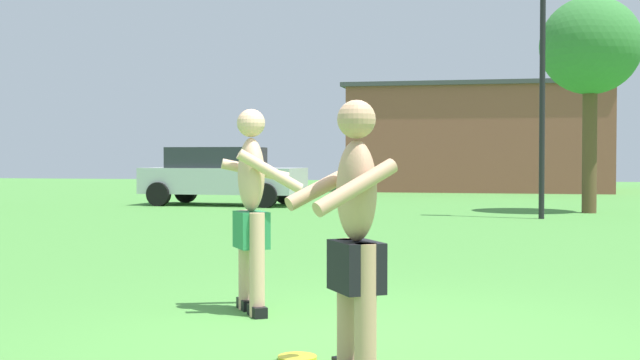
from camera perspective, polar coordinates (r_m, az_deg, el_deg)
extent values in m
plane|color=#4C8E3D|center=(6.33, 2.77, -10.62)|extent=(80.00, 80.00, 0.00)
cylinder|color=tan|center=(5.00, 3.07, -9.05)|extent=(0.13, 0.13, 0.84)
cylinder|color=tan|center=(5.25, 1.86, -8.53)|extent=(0.13, 0.13, 0.84)
cube|color=black|center=(5.08, 2.45, -5.82)|extent=(0.40, 0.44, 0.30)
ellipsoid|color=tan|center=(5.04, 2.46, -0.72)|extent=(0.37, 0.41, 0.60)
cylinder|color=tan|center=(4.79, 2.42, -0.48)|extent=(0.46, 0.46, 0.32)
cylinder|color=tan|center=(5.22, 0.46, -0.30)|extent=(0.48, 0.44, 0.31)
sphere|color=tan|center=(5.04, 2.46, 4.10)|extent=(0.23, 0.23, 0.23)
cube|color=black|center=(7.54, -4.99, -8.30)|extent=(0.23, 0.28, 0.09)
cylinder|color=#E0AD89|center=(7.48, -5.00, -5.36)|extent=(0.13, 0.13, 0.87)
cube|color=black|center=(7.20, -4.24, -8.77)|extent=(0.23, 0.28, 0.09)
cylinder|color=#E0AD89|center=(7.14, -4.25, -5.69)|extent=(0.13, 0.13, 0.87)
cube|color=#28844C|center=(7.28, -4.64, -3.35)|extent=(0.39, 0.42, 0.31)
ellipsoid|color=#E0AD89|center=(7.25, -4.65, 0.35)|extent=(0.36, 0.40, 0.63)
cylinder|color=#E0AD89|center=(7.50, -4.37, 0.64)|extent=(0.59, 0.32, 0.21)
cylinder|color=#E0AD89|center=(7.07, -3.38, 0.58)|extent=(0.54, 0.33, 0.37)
sphere|color=#E0AD89|center=(7.26, -4.65, 3.83)|extent=(0.24, 0.24, 0.24)
cylinder|color=yellow|center=(5.71, -1.54, -11.85)|extent=(0.26, 0.26, 0.03)
cube|color=silver|center=(23.33, -6.50, -0.04)|extent=(4.38, 2.01, 0.70)
cube|color=#282D33|center=(23.39, -6.96, 1.51)|extent=(2.48, 1.70, 0.56)
cylinder|color=black|center=(23.70, -2.32, -0.85)|extent=(0.65, 0.25, 0.64)
cylinder|color=black|center=(21.99, -3.69, -1.05)|extent=(0.65, 0.25, 0.64)
cylinder|color=black|center=(24.75, -9.00, -0.76)|extent=(0.65, 0.25, 0.64)
cylinder|color=black|center=(23.11, -10.79, -0.94)|extent=(0.65, 0.25, 0.64)
cylinder|color=black|center=(18.76, 14.71, 6.43)|extent=(0.12, 0.12, 5.86)
cube|color=brown|center=(34.31, 10.61, 2.62)|extent=(9.57, 6.60, 3.91)
cube|color=#3F3F44|center=(34.40, 10.63, 6.01)|extent=(9.96, 6.86, 0.16)
cylinder|color=brown|center=(20.94, 17.65, 2.16)|extent=(0.34, 0.34, 3.13)
ellipsoid|color=#387F38|center=(21.10, 17.71, 8.60)|extent=(2.35, 2.35, 2.29)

